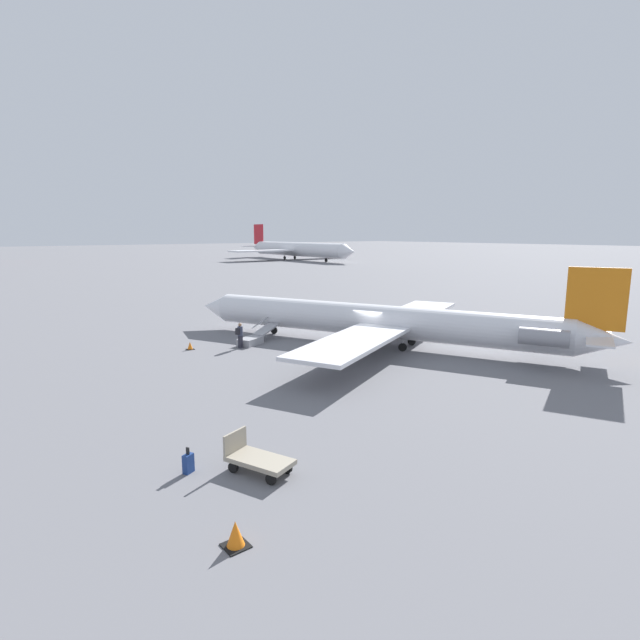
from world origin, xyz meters
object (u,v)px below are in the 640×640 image
object	(u,v)px
airplane_main	(385,321)
boarding_stairs	(253,339)
passenger	(240,334)
suitcase	(188,463)
luggage_cart	(257,459)
airplane_far_right	(296,249)

from	to	relation	value
airplane_main	boarding_stairs	size ratio (longest dim) A/B	7.10
passenger	suitcase	bearing A→B (deg)	-148.80
boarding_stairs	suitcase	xyz separation A→B (m)	(-15.40, 11.66, -0.03)
airplane_main	luggage_cart	size ratio (longest dim) A/B	11.82
boarding_stairs	luggage_cart	world-z (taller)	boarding_stairs
airplane_far_right	boarding_stairs	world-z (taller)	airplane_far_right
passenger	suitcase	world-z (taller)	passenger
airplane_main	passenger	bearing A→B (deg)	31.86
airplane_far_right	luggage_cart	distance (m)	128.94
airplane_far_right	luggage_cart	size ratio (longest dim) A/B	20.82
airplane_main	suitcase	distance (m)	20.65
suitcase	airplane_far_right	bearing A→B (deg)	-37.15
passenger	luggage_cart	xyz separation A→B (m)	(-16.09, 8.41, -0.54)
boarding_stairs	airplane_far_right	bearing A→B (deg)	28.77
airplane_far_right	suitcase	world-z (taller)	airplane_far_right
airplane_main	airplane_far_right	distance (m)	110.84
airplane_main	passenger	xyz separation A→B (m)	(5.58, 8.24, -0.74)
boarding_stairs	passenger	distance (m)	1.72
passenger	suitcase	xyz separation A→B (m)	(-14.73, 10.21, -0.67)
airplane_far_right	boarding_stairs	xyz separation A→B (m)	(-87.34, 66.19, -2.71)
airplane_main	passenger	world-z (taller)	airplane_main
airplane_far_right	suitcase	size ratio (longest dim) A/B	57.87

